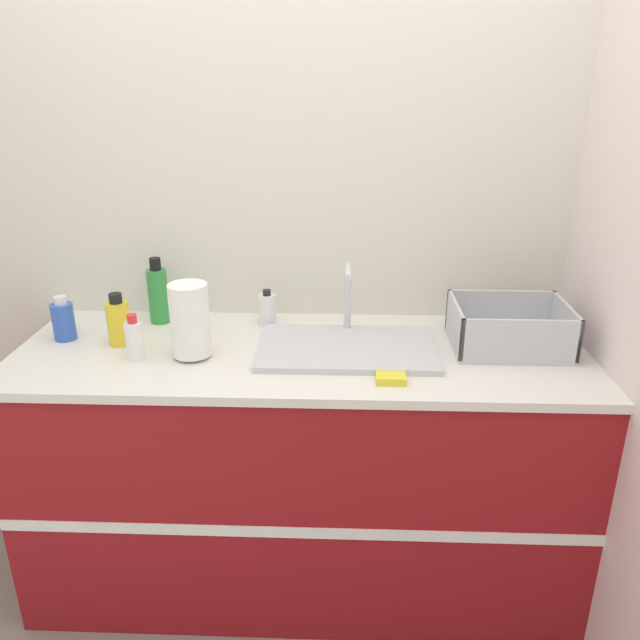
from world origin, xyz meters
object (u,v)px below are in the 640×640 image
bottle_blue (63,320)px  bottle_green (158,294)px  paper_towel_roll (190,321)px  bottle_white_spray (134,340)px  dish_rack (509,332)px  soap_dispenser (267,310)px  bottle_yellow (118,322)px  sink (347,346)px

bottle_blue → bottle_green: bearing=31.6°
paper_towel_roll → bottle_white_spray: 0.19m
dish_rack → bottle_blue: 1.53m
bottle_green → soap_dispenser: (0.41, -0.02, -0.05)m
bottle_green → bottle_yellow: bearing=-110.4°
bottle_blue → soap_dispenser: 0.71m
paper_towel_roll → soap_dispenser: paper_towel_roll is taller
soap_dispenser → bottle_yellow: bearing=-158.1°
bottle_blue → sink: bearing=-3.5°
paper_towel_roll → bottle_green: paper_towel_roll is taller
bottle_yellow → bottle_green: size_ratio=0.74×
paper_towel_roll → soap_dispenser: (0.21, 0.29, -0.07)m
bottle_green → soap_dispenser: size_ratio=1.80×
bottle_green → soap_dispenser: 0.41m
paper_towel_roll → soap_dispenser: bearing=53.6°
bottle_blue → soap_dispenser: bearing=12.9°
dish_rack → bottle_green: bottle_green is taller
dish_rack → soap_dispenser: dish_rack is taller
paper_towel_roll → bottle_blue: paper_towel_roll is taller
bottle_blue → soap_dispenser: bottle_blue is taller
bottle_blue → bottle_white_spray: (0.30, -0.16, -0.00)m
sink → paper_towel_roll: size_ratio=2.37×
sink → bottle_green: bearing=161.3°
dish_rack → bottle_blue: (-1.53, 0.01, 0.01)m
paper_towel_roll → bottle_yellow: bearing=160.7°
bottle_green → dish_rack: bearing=-8.6°
bottle_white_spray → paper_towel_roll: bearing=8.1°
sink → soap_dispenser: sink is taller
dish_rack → bottle_white_spray: bearing=-173.3°
soap_dispenser → bottle_white_spray: bearing=-141.3°
bottle_blue → bottle_green: (0.29, 0.18, 0.04)m
sink → bottle_white_spray: size_ratio=3.82×
bottle_yellow → bottle_blue: bottle_yellow is taller
sink → bottle_blue: bearing=176.5°
bottle_yellow → dish_rack: bearing=1.0°
sink → bottle_white_spray: sink is taller
bottle_yellow → soap_dispenser: (0.49, 0.20, -0.02)m
sink → dish_rack: bearing=5.1°
bottle_yellow → soap_dispenser: 0.52m
bottle_blue → bottle_green: bottle_green is taller
sink → bottle_white_spray: (-0.69, -0.10, 0.05)m
paper_towel_roll → bottle_green: 0.36m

